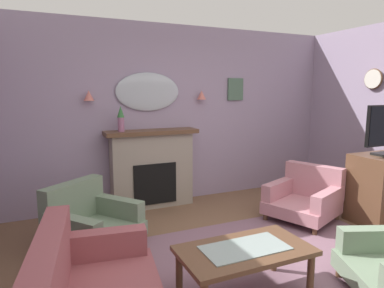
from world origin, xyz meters
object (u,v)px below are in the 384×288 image
fireplace (152,169)px  armchair_near_fireplace (305,197)px  mantel_vase_right (121,118)px  wall_sconce_left (89,96)px  tv_cabinet (383,188)px  coffee_table (245,254)px  wall_mirror (148,92)px  wall_sconce_right (202,95)px  armchair_by_coffee_table (90,220)px  framed_picture (235,89)px  wall_clock (373,79)px

fireplace → armchair_near_fireplace: bearing=-37.0°
mantel_vase_right → armchair_near_fireplace: size_ratio=0.34×
wall_sconce_left → tv_cabinet: 4.13m
coffee_table → wall_mirror: bearing=90.3°
fireplace → wall_sconce_left: size_ratio=9.71×
wall_sconce_right → armchair_by_coffee_table: bearing=-150.0°
armchair_by_coffee_table → tv_cabinet: (3.65, -0.81, 0.15)m
mantel_vase_right → armchair_by_coffee_table: bearing=-121.2°
wall_mirror → framed_picture: wall_mirror is taller
wall_sconce_left → armchair_near_fireplace: size_ratio=0.13×
framed_picture → armchair_by_coffee_table: bearing=-155.7°
armchair_near_fireplace → mantel_vase_right: bearing=149.6°
wall_mirror → wall_clock: bearing=-22.0°
armchair_near_fireplace → fireplace: bearing=143.0°
mantel_vase_right → fireplace: bearing=3.6°
fireplace → wall_sconce_left: 1.38m
framed_picture → wall_mirror: bearing=-179.6°
wall_mirror → armchair_by_coffee_table: (-1.04, -1.14, -1.40)m
wall_sconce_right → coffee_table: bearing=-107.9°
mantel_vase_right → framed_picture: framed_picture is taller
fireplace → wall_mirror: bearing=90.0°
wall_sconce_right → coffee_table: 3.00m
wall_sconce_left → armchair_near_fireplace: (2.59, -1.41, -1.35)m
mantel_vase_right → wall_clock: 3.77m
wall_mirror → coffee_table: wall_mirror is taller
wall_mirror → armchair_near_fireplace: wall_mirror is taller
framed_picture → coffee_table: (-1.49, -2.65, -1.37)m
mantel_vase_right → coffee_table: (0.46, -2.47, -0.97)m
mantel_vase_right → wall_sconce_right: wall_sconce_right is taller
wall_sconce_right → armchair_near_fireplace: bearing=-57.6°
armchair_near_fireplace → wall_sconce_left: bearing=151.5°
wall_clock → framed_picture: bearing=141.9°
wall_mirror → framed_picture: size_ratio=2.67×
wall_sconce_right → tv_cabinet: bearing=-47.1°
wall_mirror → wall_clock: size_ratio=3.10×
wall_mirror → armchair_by_coffee_table: bearing=-132.4°
wall_sconce_left → wall_sconce_right: size_ratio=1.00×
mantel_vase_right → wall_mirror: size_ratio=0.38×
wall_sconce_right → wall_sconce_left: bearing=180.0°
wall_mirror → wall_sconce_left: (-0.85, -0.05, -0.05)m
mantel_vase_right → wall_clock: wall_clock is taller
framed_picture → armchair_near_fireplace: framed_picture is taller
wall_mirror → wall_sconce_left: 0.85m
armchair_near_fireplace → wall_sconce_right: bearing=122.4°
wall_mirror → armchair_by_coffee_table: size_ratio=0.84×
wall_mirror → tv_cabinet: bearing=-36.7°
armchair_near_fireplace → wall_clock: bearing=8.0°
coffee_table → armchair_near_fireplace: armchair_near_fireplace is taller
coffee_table → armchair_by_coffee_table: 1.83m
mantel_vase_right → wall_clock: (3.57, -1.09, 0.55)m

